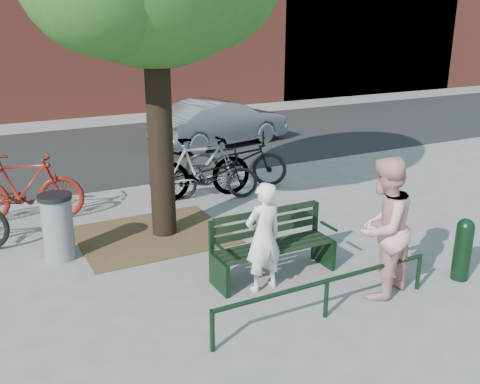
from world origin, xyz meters
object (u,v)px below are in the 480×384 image
park_bench (271,243)px  person_left (263,237)px  litter_bin (58,227)px  bicycle_c (212,175)px  bollard (463,247)px  parked_car (220,122)px  person_right (383,228)px

park_bench → person_left: person_left is taller
litter_bin → bicycle_c: litter_bin is taller
person_left → litter_bin: bearing=-50.1°
park_bench → bollard: park_bench is taller
parked_car → park_bench: bearing=147.6°
parked_car → litter_bin: bearing=124.9°
person_right → park_bench: bearing=-69.4°
parked_car → bollard: bearing=164.2°
person_right → bicycle_c: (-0.26, 4.57, -0.44)m
person_right → litter_bin: 4.64m
bollard → litter_bin: (-4.76, 3.25, 0.04)m
park_bench → person_left: (-0.31, -0.31, 0.26)m
litter_bin → park_bench: bearing=-37.4°
bollard → litter_bin: size_ratio=0.88×
bollard → bicycle_c: bearing=108.1°
litter_bin → person_right: bearing=-41.3°
bicycle_c → parked_car: (2.21, 4.17, 0.18)m
person_left → person_right: (1.26, -0.82, 0.18)m
bollard → litter_bin: litter_bin is taller
litter_bin → parked_car: bearing=46.4°
park_bench → bicycle_c: park_bench is taller
bicycle_c → bollard: bearing=-140.5°
bicycle_c → person_right: bearing=-155.3°
park_bench → person_left: bearing=-135.0°
bicycle_c → parked_car: parked_car is taller
bollard → person_right: bearing=171.1°
parked_car → person_right: bearing=155.9°
person_left → litter_bin: person_left is taller
bollard → litter_bin: 5.76m
litter_bin → bicycle_c: size_ratio=0.55×
litter_bin → parked_car: 7.85m
park_bench → litter_bin: bearing=142.6°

